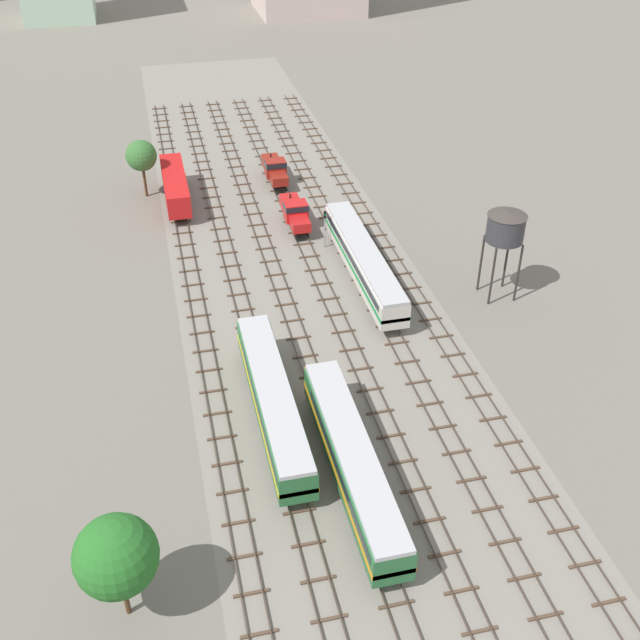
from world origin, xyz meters
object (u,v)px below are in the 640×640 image
(diesel_railcar_centre_left_nearest, at_px, (353,460))
(water_tower, at_px, (506,227))
(freight_boxcar_far_left_far, at_px, (175,185))
(signal_post_nearest, at_px, (325,224))
(shunter_loco_centre_midfar, at_px, (295,212))
(shunter_loco_centre_farther, at_px, (275,169))
(passenger_coach_centre_right_mid, at_px, (364,260))
(diesel_railcar_left_near, at_px, (273,399))

(diesel_railcar_centre_left_nearest, height_order, water_tower, water_tower)
(freight_boxcar_far_left_far, distance_m, water_tower, 42.97)
(diesel_railcar_centre_left_nearest, xyz_separation_m, signal_post_nearest, (6.70, 36.07, 0.45))
(shunter_loco_centre_midfar, relative_size, signal_post_nearest, 1.78)
(shunter_loco_centre_midfar, bearing_deg, shunter_loco_centre_farther, 90.00)
(passenger_coach_centre_right_mid, distance_m, shunter_loco_centre_farther, 27.35)
(water_tower, bearing_deg, signal_post_nearest, 136.86)
(passenger_coach_centre_right_mid, distance_m, freight_boxcar_far_left_far, 29.77)
(diesel_railcar_centre_left_nearest, distance_m, shunter_loco_centre_farther, 55.15)
(diesel_railcar_left_near, height_order, passenger_coach_centre_right_mid, same)
(diesel_railcar_centre_left_nearest, relative_size, signal_post_nearest, 4.32)
(diesel_railcar_centre_left_nearest, xyz_separation_m, freight_boxcar_far_left_far, (-8.93, 51.80, -0.15))
(freight_boxcar_far_left_far, xyz_separation_m, shunter_loco_centre_farther, (13.39, 3.16, -0.44))
(shunter_loco_centre_midfar, xyz_separation_m, shunter_loco_centre_farther, (0.00, 13.09, 0.00))
(diesel_railcar_left_near, relative_size, passenger_coach_centre_right_mid, 0.93)
(freight_boxcar_far_left_far, distance_m, shunter_loco_centre_farther, 13.76)
(passenger_coach_centre_right_mid, xyz_separation_m, shunter_loco_centre_farther, (-4.47, 26.98, -0.60))
(passenger_coach_centre_right_mid, bearing_deg, diesel_railcar_left_near, -123.89)
(diesel_railcar_centre_left_nearest, bearing_deg, freight_boxcar_far_left_far, 99.78)
(shunter_loco_centre_midfar, height_order, signal_post_nearest, signal_post_nearest)
(passenger_coach_centre_right_mid, height_order, shunter_loco_centre_farther, passenger_coach_centre_right_mid)
(signal_post_nearest, bearing_deg, diesel_railcar_centre_left_nearest, -100.52)
(freight_boxcar_far_left_far, height_order, signal_post_nearest, signal_post_nearest)
(diesel_railcar_left_near, xyz_separation_m, water_tower, (26.09, 14.05, 5.36))
(freight_boxcar_far_left_far, bearing_deg, shunter_loco_centre_midfar, -36.57)
(diesel_railcar_left_near, bearing_deg, diesel_railcar_centre_left_nearest, -60.95)
(passenger_coach_centre_right_mid, xyz_separation_m, freight_boxcar_far_left_far, (-17.86, 23.82, -0.16))
(shunter_loco_centre_farther, bearing_deg, shunter_loco_centre_midfar, -90.00)
(diesel_railcar_centre_left_nearest, bearing_deg, passenger_coach_centre_right_mid, 72.30)
(diesel_railcar_left_near, height_order, freight_boxcar_far_left_far, diesel_railcar_left_near)
(diesel_railcar_left_near, xyz_separation_m, signal_post_nearest, (11.16, 28.03, 0.45))
(diesel_railcar_centre_left_nearest, bearing_deg, signal_post_nearest, 79.48)
(water_tower, bearing_deg, diesel_railcar_centre_left_nearest, -134.39)
(freight_boxcar_far_left_far, xyz_separation_m, signal_post_nearest, (15.62, -15.73, 0.60))
(passenger_coach_centre_right_mid, xyz_separation_m, signal_post_nearest, (-2.23, 8.09, 0.43))
(freight_boxcar_far_left_far, relative_size, shunter_loco_centre_farther, 1.65)
(freight_boxcar_far_left_far, xyz_separation_m, water_tower, (30.55, -29.71, 5.51))
(diesel_railcar_centre_left_nearest, bearing_deg, diesel_railcar_left_near, 119.05)
(passenger_coach_centre_right_mid, height_order, freight_boxcar_far_left_far, passenger_coach_centre_right_mid)
(signal_post_nearest, bearing_deg, shunter_loco_centre_midfar, 111.07)
(passenger_coach_centre_right_mid, bearing_deg, shunter_loco_centre_midfar, 107.83)
(shunter_loco_centre_midfar, height_order, water_tower, water_tower)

